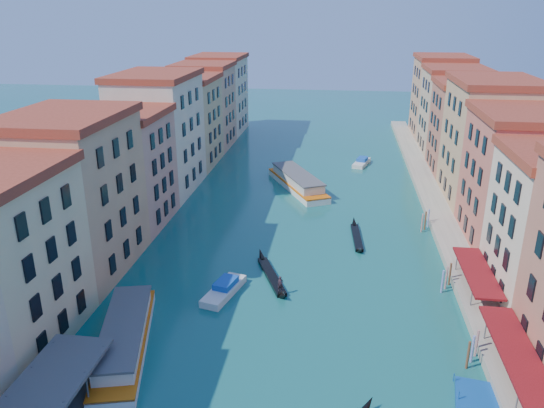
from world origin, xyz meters
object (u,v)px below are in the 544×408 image
(vaporetto_near, at_px, (125,337))
(gondola_fore, at_px, (271,275))
(vaporetto_far, at_px, (297,181))
(blue_dock, at_px, (479,403))

(vaporetto_near, bearing_deg, gondola_fore, 38.21)
(vaporetto_far, height_order, blue_dock, vaporetto_far)
(vaporetto_near, bearing_deg, blue_dock, -20.93)
(vaporetto_near, height_order, vaporetto_far, vaporetto_far)
(vaporetto_far, bearing_deg, blue_dock, -96.58)
(blue_dock, bearing_deg, gondola_fore, 145.06)
(gondola_fore, height_order, blue_dock, gondola_fore)
(vaporetto_far, distance_m, blue_dock, 58.30)
(vaporetto_near, distance_m, gondola_fore, 20.18)
(vaporetto_far, height_order, gondola_fore, vaporetto_far)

